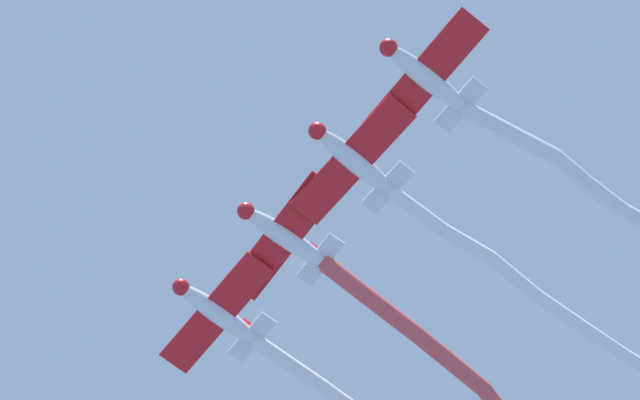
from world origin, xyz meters
name	(u,v)px	position (x,y,z in m)	size (l,w,h in m)	color
airplane_lead	(217,313)	(1.43, 6.23, 73.19)	(7.54, 6.40, 2.01)	white
airplane_left_wing	(284,236)	(-3.19, 2.83, 73.49)	(7.69, 6.28, 2.01)	white
smoke_trail_left_wing	(441,359)	(3.81, -6.27, 73.66)	(12.57, 13.40, 2.12)	#DB4C4C
airplane_right_wing	(353,160)	(-7.83, -0.57, 73.19)	(7.44, 6.46, 2.01)	white
smoke_trail_right_wing	(630,350)	(2.87, -16.86, 74.24)	(17.88, 29.23, 3.70)	white
airplane_slot	(425,77)	(-12.45, -3.97, 73.49)	(7.54, 6.40, 2.01)	white
smoke_trail_slot	(625,207)	(-5.47, -15.52, 74.70)	(11.54, 19.40, 3.65)	white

